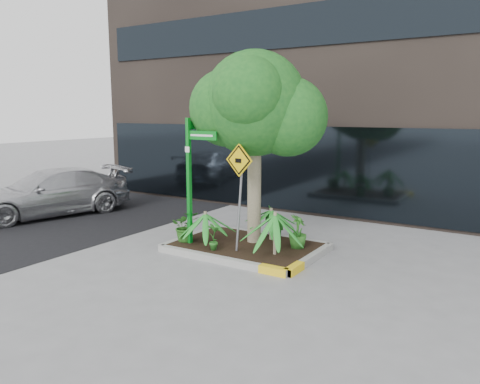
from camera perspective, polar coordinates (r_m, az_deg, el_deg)
The scene contains 14 objects.
ground at distance 10.62m, azimuth -1.04°, elevation -7.34°, with size 80.00×80.00×0.00m, color gray.
asphalt_road at distance 15.08m, azimuth -22.22°, elevation -2.92°, with size 7.00×80.00×0.01m, color black.
planter at distance 10.70m, azimuth 0.81°, elevation -6.65°, with size 3.35×2.36×0.15m.
tree at distance 10.54m, azimuth 1.84°, elevation 10.71°, with size 3.01×2.67×4.52m.
palm_front at distance 9.78m, azimuth 4.31°, elevation -2.77°, with size 1.03×1.03×1.14m.
palm_left at distance 10.60m, azimuth -4.25°, elevation -2.65°, with size 0.84×0.84×0.94m.
palm_back at distance 10.96m, azimuth 3.81°, elevation -2.23°, with size 0.85×0.85×0.94m.
parked_car at distance 15.34m, azimuth -22.21°, elevation -0.08°, with size 1.96×4.81×1.40m, color silver.
shrub_a at distance 10.94m, azimuth -6.63°, elevation -4.14°, with size 0.64×0.64×0.72m, color #26601B.
shrub_b at distance 10.41m, azimuth 7.04°, elevation -4.81°, with size 0.41×0.41×0.73m, color #2B6E21.
shrub_c at distance 10.19m, azimuth -3.19°, elevation -5.42°, with size 0.32×0.32×0.61m, color #287123.
shrub_d at distance 11.20m, azimuth 4.30°, elevation -3.57°, with size 0.44×0.44×0.79m, color #21671D.
street_sign_post at distance 10.54m, azimuth -5.80°, elevation 2.77°, with size 0.88×0.91×2.99m.
cattle_sign at distance 9.92m, azimuth -0.07°, elevation 1.64°, with size 0.71×0.27×2.32m.
Camera 1 is at (5.56, -8.50, 3.11)m, focal length 35.00 mm.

